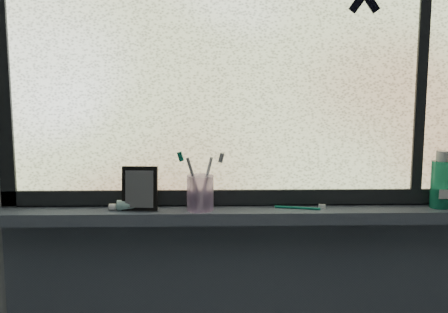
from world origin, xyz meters
The scene contains 11 objects.
wall_back centered at (0.00, 1.30, 1.25)m, with size 3.00×0.01×2.50m, color #9EA3A8.
windowsill centered at (0.00, 1.23, 1.00)m, with size 1.62×0.14×0.04m, color #50596B.
window_pane centered at (0.00, 1.28, 1.53)m, with size 1.50×0.01×1.00m, color silver.
frame_bottom centered at (0.00, 1.28, 1.05)m, with size 1.60×0.03×0.05m, color black.
frame_left centered at (-0.78, 1.28, 1.53)m, with size 0.05×0.03×1.10m, color black.
frame_mullion centered at (0.60, 1.28, 1.53)m, with size 0.04×0.03×1.00m, color black.
vanity_mirror centered at (-0.33, 1.22, 1.09)m, with size 0.12×0.06×0.14m, color black.
toothpaste_tube centered at (-0.36, 1.22, 1.04)m, with size 0.19×0.04×0.03m, color white, non-canonical shape.
toothbrush_cup centered at (-0.13, 1.21, 1.08)m, with size 0.09×0.09×0.11m, color #D1ADE5.
toothbrush_lying centered at (0.19, 1.22, 1.03)m, with size 0.19×0.02×0.01m, color #0C715A, non-canonical shape.
mouthwash_bottle centered at (0.66, 1.23, 1.12)m, with size 0.06×0.06×0.16m, color #1D9670.
Camera 1 is at (-0.09, -0.38, 1.42)m, focal length 40.00 mm.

